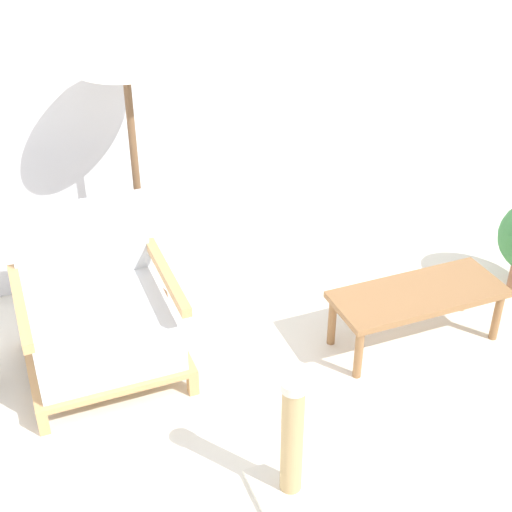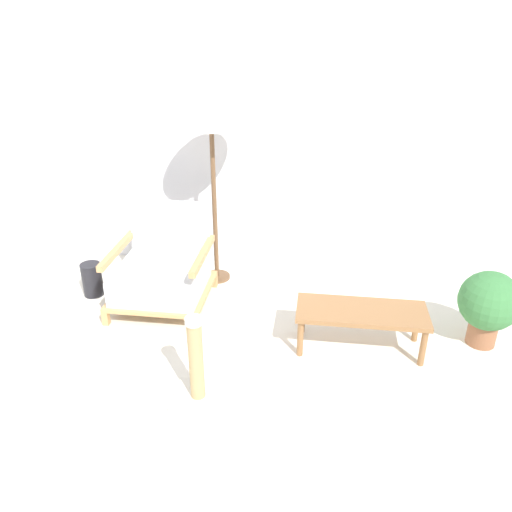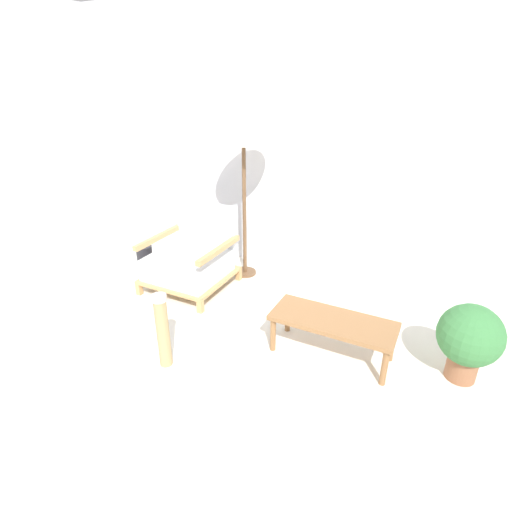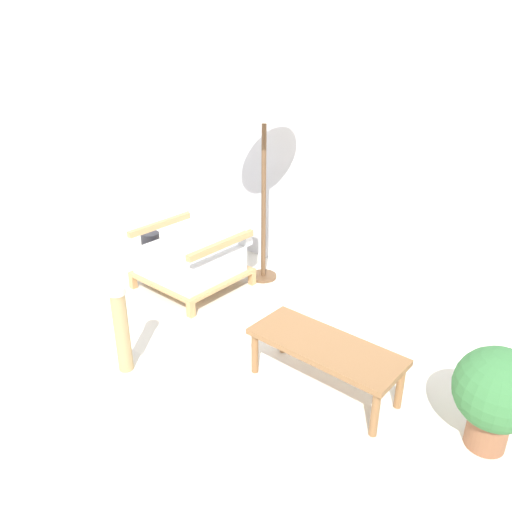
% 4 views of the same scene
% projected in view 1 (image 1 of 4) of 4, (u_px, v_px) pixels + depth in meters
% --- Properties ---
extents(wall_back, '(8.00, 0.06, 2.70)m').
position_uv_depth(wall_back, '(170.00, 48.00, 3.91)').
color(wall_back, silver).
rests_on(wall_back, ground_plane).
extents(armchair, '(0.77, 0.76, 0.79)m').
position_uv_depth(armchair, '(99.00, 316.00, 3.58)').
color(armchair, tan).
rests_on(armchair, ground_plane).
extents(floor_lamp, '(0.51, 0.51, 1.65)m').
position_uv_depth(floor_lamp, '(124.00, 51.00, 3.45)').
color(floor_lamp, brown).
rests_on(floor_lamp, ground_plane).
extents(coffee_table, '(0.92, 0.37, 0.32)m').
position_uv_depth(coffee_table, '(418.00, 298.00, 3.74)').
color(coffee_table, olive).
rests_on(coffee_table, ground_plane).
extents(scratching_post, '(0.31, 0.31, 0.61)m').
position_uv_depth(scratching_post, '(291.00, 456.00, 2.90)').
color(scratching_post, beige).
rests_on(scratching_post, ground_plane).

